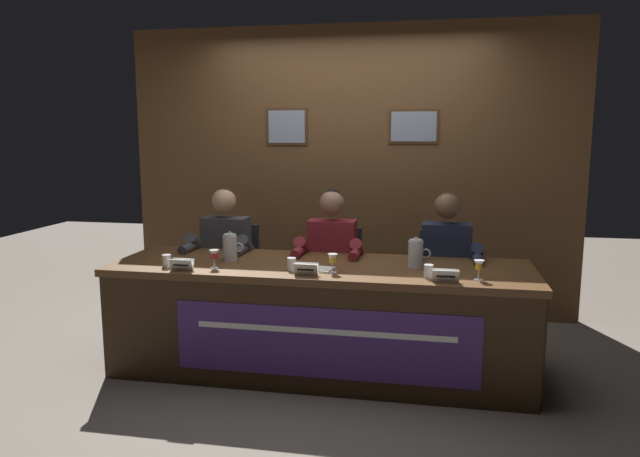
# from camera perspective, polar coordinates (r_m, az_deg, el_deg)

# --- Properties ---
(ground_plane) EXTENTS (12.00, 12.00, 0.00)m
(ground_plane) POSITION_cam_1_polar(r_m,az_deg,el_deg) (4.28, -0.00, -13.47)
(ground_plane) COLOR #70665B
(wall_back_panelled) EXTENTS (4.08, 0.14, 2.60)m
(wall_back_panelled) POSITION_cam_1_polar(r_m,az_deg,el_deg) (5.39, 2.90, 5.52)
(wall_back_panelled) COLOR brown
(wall_back_panelled) RESTS_ON ground_plane
(conference_table) EXTENTS (2.88, 0.88, 0.76)m
(conference_table) POSITION_cam_1_polar(r_m,az_deg,el_deg) (4.00, -0.27, -7.25)
(conference_table) COLOR brown
(conference_table) RESTS_ON ground_plane
(chair_left) EXTENTS (0.44, 0.45, 0.90)m
(chair_left) POSITION_cam_1_polar(r_m,az_deg,el_deg) (4.92, -8.54, -5.11)
(chair_left) COLOR black
(chair_left) RESTS_ON ground_plane
(panelist_left) EXTENTS (0.51, 0.48, 1.23)m
(panelist_left) POSITION_cam_1_polar(r_m,az_deg,el_deg) (4.68, -9.42, -2.41)
(panelist_left) COLOR black
(panelist_left) RESTS_ON ground_plane
(nameplate_left) EXTENTS (0.15, 0.06, 0.08)m
(nameplate_left) POSITION_cam_1_polar(r_m,az_deg,el_deg) (3.96, -13.26, -3.43)
(nameplate_left) COLOR white
(nameplate_left) RESTS_ON conference_table
(juice_glass_left) EXTENTS (0.06, 0.06, 0.12)m
(juice_glass_left) POSITION_cam_1_polar(r_m,az_deg,el_deg) (3.98, -10.24, -2.59)
(juice_glass_left) COLOR white
(juice_glass_left) RESTS_ON conference_table
(water_cup_left) EXTENTS (0.06, 0.06, 0.08)m
(water_cup_left) POSITION_cam_1_polar(r_m,az_deg,el_deg) (4.09, -14.66, -3.12)
(water_cup_left) COLOR silver
(water_cup_left) RESTS_ON conference_table
(chair_center) EXTENTS (0.44, 0.45, 0.90)m
(chair_center) POSITION_cam_1_polar(r_m,az_deg,el_deg) (4.72, 1.41, -5.65)
(chair_center) COLOR black
(chair_center) RESTS_ON ground_plane
(panelist_center) EXTENTS (0.51, 0.48, 1.23)m
(panelist_center) POSITION_cam_1_polar(r_m,az_deg,el_deg) (4.46, 1.01, -2.86)
(panelist_center) COLOR black
(panelist_center) RESTS_ON ground_plane
(nameplate_center) EXTENTS (0.15, 0.06, 0.08)m
(nameplate_center) POSITION_cam_1_polar(r_m,az_deg,el_deg) (3.73, -1.36, -3.96)
(nameplate_center) COLOR white
(nameplate_center) RESTS_ON conference_table
(juice_glass_center) EXTENTS (0.06, 0.06, 0.12)m
(juice_glass_center) POSITION_cam_1_polar(r_m,az_deg,el_deg) (3.79, 1.23, -3.04)
(juice_glass_center) COLOR white
(juice_glass_center) RESTS_ON conference_table
(water_cup_center) EXTENTS (0.06, 0.06, 0.08)m
(water_cup_center) POSITION_cam_1_polar(r_m,az_deg,el_deg) (3.87, -2.78, -3.54)
(water_cup_center) COLOR silver
(water_cup_center) RESTS_ON conference_table
(chair_right) EXTENTS (0.44, 0.45, 0.90)m
(chair_right) POSITION_cam_1_polar(r_m,az_deg,el_deg) (4.66, 11.95, -6.04)
(chair_right) COLOR black
(chair_right) RESTS_ON ground_plane
(panelist_right) EXTENTS (0.51, 0.48, 1.23)m
(panelist_right) POSITION_cam_1_polar(r_m,az_deg,el_deg) (4.40, 12.12, -3.24)
(panelist_right) COLOR black
(panelist_right) RESTS_ON ground_plane
(nameplate_right) EXTENTS (0.16, 0.06, 0.08)m
(nameplate_right) POSITION_cam_1_polar(r_m,az_deg,el_deg) (3.64, 12.10, -4.51)
(nameplate_right) COLOR white
(nameplate_right) RESTS_ON conference_table
(juice_glass_right) EXTENTS (0.06, 0.06, 0.12)m
(juice_glass_right) POSITION_cam_1_polar(r_m,az_deg,el_deg) (3.74, 15.18, -3.55)
(juice_glass_right) COLOR white
(juice_glass_right) RESTS_ON conference_table
(water_cup_right) EXTENTS (0.06, 0.06, 0.08)m
(water_cup_right) POSITION_cam_1_polar(r_m,az_deg,el_deg) (3.72, 10.50, -4.18)
(water_cup_right) COLOR silver
(water_cup_right) RESTS_ON conference_table
(water_pitcher_left_side) EXTENTS (0.15, 0.10, 0.21)m
(water_pitcher_left_side) POSITION_cam_1_polar(r_m,az_deg,el_deg) (4.19, -8.70, -1.82)
(water_pitcher_left_side) COLOR silver
(water_pitcher_left_side) RESTS_ON conference_table
(water_pitcher_right_side) EXTENTS (0.15, 0.10, 0.21)m
(water_pitcher_right_side) POSITION_cam_1_polar(r_m,az_deg,el_deg) (3.98, 9.28, -2.43)
(water_pitcher_right_side) COLOR silver
(water_pitcher_right_side) RESTS_ON conference_table
(document_stack_center) EXTENTS (0.23, 0.18, 0.01)m
(document_stack_center) POSITION_cam_1_polar(r_m,az_deg,el_deg) (3.89, -0.28, -3.93)
(document_stack_center) COLOR white
(document_stack_center) RESTS_ON conference_table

